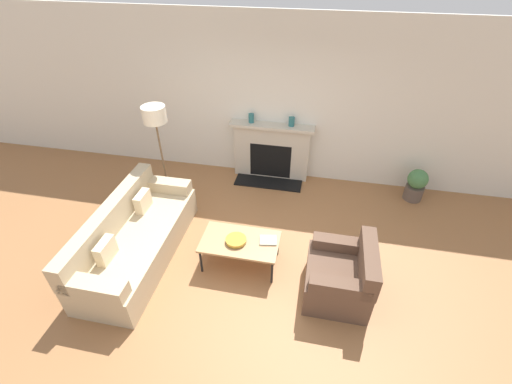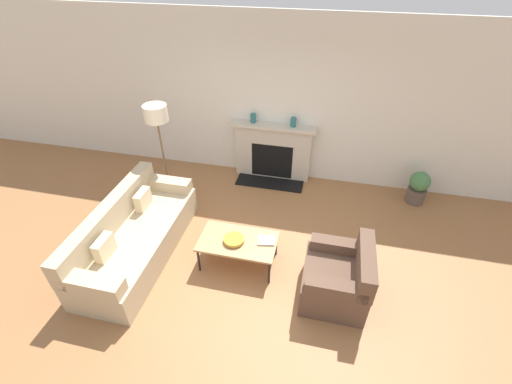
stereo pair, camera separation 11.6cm
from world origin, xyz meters
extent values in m
plane|color=#99663D|center=(0.00, 0.00, 0.00)|extent=(18.00, 18.00, 0.00)
cube|color=silver|center=(0.00, 2.65, 1.45)|extent=(18.00, 0.06, 2.90)
cube|color=beige|center=(-0.03, 2.52, 0.52)|extent=(1.40, 0.20, 1.03)
cube|color=black|center=(-0.03, 2.43, 0.38)|extent=(0.77, 0.04, 0.67)
cube|color=black|center=(-0.03, 2.24, 0.01)|extent=(1.26, 0.40, 0.02)
cube|color=beige|center=(-0.03, 2.49, 1.06)|extent=(1.52, 0.28, 0.05)
cube|color=tan|center=(-1.52, 0.06, 0.22)|extent=(0.89, 2.26, 0.45)
cube|color=tan|center=(-1.87, 0.06, 0.65)|extent=(0.20, 2.26, 0.40)
cube|color=tan|center=(-1.52, -0.96, 0.54)|extent=(0.81, 0.22, 0.19)
cube|color=tan|center=(-1.52, 1.08, 0.54)|extent=(0.81, 0.22, 0.19)
cube|color=beige|center=(-1.65, -0.45, 0.59)|extent=(0.12, 0.32, 0.28)
cube|color=beige|center=(-1.65, 0.57, 0.59)|extent=(0.12, 0.32, 0.28)
cube|color=brown|center=(1.25, -0.04, 0.23)|extent=(0.79, 0.88, 0.46)
cube|color=brown|center=(1.56, -0.04, 0.64)|extent=(0.18, 0.88, 0.37)
cube|color=brown|center=(1.25, 0.30, 0.54)|extent=(0.71, 0.18, 0.16)
cube|color=brown|center=(1.25, -0.39, 0.54)|extent=(0.71, 0.18, 0.16)
cube|color=tan|center=(-0.08, 0.21, 0.41)|extent=(1.06, 0.61, 0.03)
cylinder|color=black|center=(-0.57, -0.06, 0.20)|extent=(0.03, 0.03, 0.40)
cylinder|color=black|center=(0.41, -0.06, 0.20)|extent=(0.03, 0.03, 0.40)
cylinder|color=black|center=(-0.57, 0.47, 0.20)|extent=(0.03, 0.03, 0.40)
cylinder|color=black|center=(0.41, 0.47, 0.20)|extent=(0.03, 0.03, 0.40)
cylinder|color=#BC8E2D|center=(-0.13, 0.18, 0.44)|extent=(0.10, 0.10, 0.01)
cylinder|color=#BC8E2D|center=(-0.13, 0.18, 0.46)|extent=(0.28, 0.28, 0.04)
cube|color=#B2A893|center=(0.30, 0.28, 0.44)|extent=(0.26, 0.23, 0.02)
cylinder|color=brown|center=(-1.70, 1.48, 0.01)|extent=(0.36, 0.36, 0.03)
cylinder|color=brown|center=(-1.70, 1.48, 0.76)|extent=(0.03, 0.03, 1.46)
cylinder|color=silver|center=(-1.70, 1.48, 1.58)|extent=(0.37, 0.37, 0.26)
cylinder|color=#28666B|center=(-0.41, 2.52, 1.16)|extent=(0.10, 0.10, 0.16)
cylinder|color=#28666B|center=(0.31, 2.52, 1.16)|extent=(0.10, 0.10, 0.16)
cylinder|color=brown|center=(2.56, 2.27, 0.13)|extent=(0.31, 0.31, 0.27)
sphere|color=#477A47|center=(2.56, 2.27, 0.42)|extent=(0.34, 0.34, 0.34)
camera|label=1|loc=(0.79, -3.02, 3.74)|focal=24.00mm
camera|label=2|loc=(0.91, -2.99, 3.74)|focal=24.00mm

